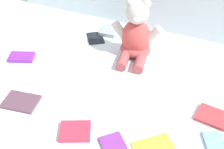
{
  "coord_description": "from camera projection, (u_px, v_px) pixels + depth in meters",
  "views": [
    {
      "loc": [
        0.33,
        -0.87,
        0.8
      ],
      "look_at": [
        -0.0,
        -0.1,
        0.1
      ],
      "focal_mm": 47.54,
      "sensor_mm": 36.0,
      "label": 1
    }
  ],
  "objects": [
    {
      "name": "ground_plane",
      "position": [
        122.0,
        79.0,
        1.23
      ],
      "size": [
        3.2,
        3.2,
        0.0
      ],
      "primitive_type": "plane",
      "color": "silver"
    },
    {
      "name": "teddy_bear",
      "position": [
        136.0,
        37.0,
        1.29
      ],
      "size": [
        0.23,
        0.21,
        0.27
      ],
      "rotation": [
        0.0,
        0.0,
        0.15
      ],
      "color": "#D84C47",
      "rests_on": "ground_plane"
    },
    {
      "name": "book_case_0",
      "position": [
        154.0,
        147.0,
        0.96
      ],
      "size": [
        0.15,
        0.15,
        0.01
      ],
      "primitive_type": "cube",
      "rotation": [
        0.0,
        0.0,
        2.3
      ],
      "color": "gold",
      "rests_on": "ground_plane"
    },
    {
      "name": "book_case_1",
      "position": [
        95.0,
        38.0,
        1.46
      ],
      "size": [
        0.12,
        0.13,
        0.01
      ],
      "primitive_type": "cube",
      "rotation": [
        0.0,
        0.0,
        0.59
      ],
      "color": "black",
      "rests_on": "ground_plane"
    },
    {
      "name": "book_case_2",
      "position": [
        21.0,
        102.0,
        1.12
      ],
      "size": [
        0.14,
        0.11,
        0.01
      ],
      "primitive_type": "cube",
      "rotation": [
        0.0,
        0.0,
        4.86
      ],
      "color": "#5F3E4E",
      "rests_on": "ground_plane"
    },
    {
      "name": "book_case_3",
      "position": [
        22.0,
        57.0,
        1.33
      ],
      "size": [
        0.13,
        0.1,
        0.02
      ],
      "primitive_type": "cube",
      "rotation": [
        0.0,
        0.0,
        5.08
      ],
      "color": "purple",
      "rests_on": "ground_plane"
    },
    {
      "name": "book_case_4",
      "position": [
        75.0,
        131.0,
        1.01
      ],
      "size": [
        0.13,
        0.12,
        0.02
      ],
      "primitive_type": "cube",
      "rotation": [
        0.0,
        0.0,
        5.13
      ],
      "color": "#CD2F46",
      "rests_on": "ground_plane"
    },
    {
      "name": "book_case_5",
      "position": [
        109.0,
        31.0,
        1.5
      ],
      "size": [
        0.09,
        0.1,
        0.02
      ],
      "primitive_type": "cube",
      "rotation": [
        0.0,
        0.0,
        3.24
      ],
      "color": "#8E99A5",
      "rests_on": "ground_plane"
    },
    {
      "name": "book_case_6",
      "position": [
        217.0,
        147.0,
        0.96
      ],
      "size": [
        0.11,
        0.14,
        0.01
      ],
      "primitive_type": "cube",
      "rotation": [
        0.0,
        0.0,
        3.57
      ],
      "color": "#7CA8CB",
      "rests_on": "ground_plane"
    },
    {
      "name": "book_case_7",
      "position": [
        115.0,
        148.0,
        0.96
      ],
      "size": [
        0.13,
        0.13,
        0.01
      ],
      "primitive_type": "cube",
      "rotation": [
        0.0,
        0.0,
        0.77
      ],
      "color": "#833392",
      "rests_on": "ground_plane"
    },
    {
      "name": "book_case_9",
      "position": [
        212.0,
        117.0,
        1.06
      ],
      "size": [
        0.12,
        0.1,
        0.01
      ],
      "primitive_type": "cube",
      "rotation": [
        0.0,
        0.0,
        4.58
      ],
      "color": "#C0373B",
      "rests_on": "ground_plane"
    }
  ]
}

